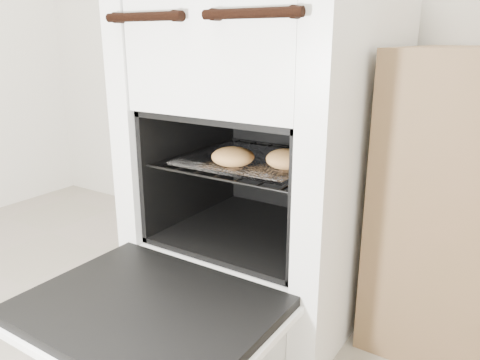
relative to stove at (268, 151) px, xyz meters
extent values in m
cube|color=white|center=(0.00, 0.02, 0.01)|extent=(0.67, 0.71, 1.02)
cylinder|color=black|center=(-0.16, -0.36, 0.39)|extent=(0.24, 0.02, 0.02)
cylinder|color=black|center=(0.16, -0.36, 0.39)|extent=(0.24, 0.02, 0.02)
cube|color=black|center=(0.00, -0.56, -0.27)|extent=(0.58, 0.44, 0.03)
cube|color=white|center=(0.00, -0.56, -0.29)|extent=(0.60, 0.47, 0.02)
cylinder|color=black|center=(-0.24, -0.07, -0.02)|extent=(0.01, 0.47, 0.01)
cylinder|color=black|center=(0.24, -0.07, -0.02)|extent=(0.01, 0.47, 0.01)
cylinder|color=black|center=(0.00, -0.30, -0.02)|extent=(0.48, 0.01, 0.01)
cylinder|color=black|center=(0.00, 0.15, -0.02)|extent=(0.48, 0.01, 0.01)
cylinder|color=black|center=(-0.20, -0.07, -0.02)|extent=(0.01, 0.44, 0.01)
cylinder|color=black|center=(-0.13, -0.07, -0.02)|extent=(0.01, 0.44, 0.01)
cylinder|color=black|center=(-0.07, -0.07, -0.02)|extent=(0.01, 0.44, 0.01)
cylinder|color=black|center=(0.00, -0.07, -0.02)|extent=(0.01, 0.44, 0.01)
cylinder|color=black|center=(0.07, -0.07, -0.02)|extent=(0.01, 0.44, 0.01)
cylinder|color=black|center=(0.13, -0.07, -0.02)|extent=(0.01, 0.44, 0.01)
cylinder|color=black|center=(0.20, -0.07, -0.02)|extent=(0.01, 0.44, 0.01)
cube|color=white|center=(0.00, -0.10, -0.01)|extent=(0.38, 0.33, 0.01)
ellipsoid|color=tan|center=(0.00, -0.20, 0.02)|extent=(0.16, 0.16, 0.05)
ellipsoid|color=tan|center=(0.14, -0.14, 0.02)|extent=(0.14, 0.14, 0.05)
ellipsoid|color=tan|center=(0.14, -0.05, 0.01)|extent=(0.13, 0.13, 0.04)
camera|label=1|loc=(0.71, -1.25, 0.34)|focal=35.00mm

